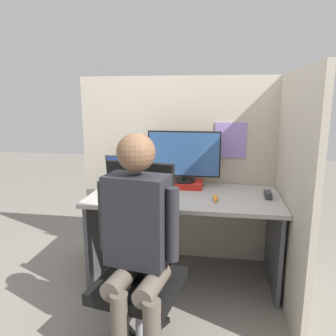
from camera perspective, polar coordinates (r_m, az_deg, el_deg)
name	(u,v)px	position (r m, az deg, el deg)	size (l,w,h in m)	color
ground_plane	(178,305)	(2.58, 1.71, -22.70)	(12.00, 12.00, 0.00)	slate
cubicle_panel_back	(190,170)	(2.97, 3.81, -0.36)	(1.98, 0.05, 1.66)	#B7AD99
cubicle_panel_right	(288,188)	(2.54, 20.22, -3.30)	(0.04, 1.42, 1.66)	#B7AD99
desk	(184,215)	(2.66, 2.86, -8.20)	(1.48, 0.76, 0.72)	#9E9993
paper_box	(184,184)	(2.80, 2.74, -2.83)	(0.32, 0.21, 0.05)	red
monitor	(184,156)	(2.75, 2.80, 2.11)	(0.61, 0.20, 0.43)	black
laptop	(124,180)	(2.85, -7.72, -2.13)	(0.35, 0.25, 0.26)	#2D2D33
mouse	(145,194)	(2.55, -3.99, -4.60)	(0.07, 0.05, 0.03)	black
stapler	(268,195)	(2.61, 17.01, -4.49)	(0.05, 0.12, 0.05)	#2D2D33
carrot_toy	(215,200)	(2.42, 8.25, -5.49)	(0.04, 0.15, 0.04)	orange
office_chair	(140,256)	(2.06, -4.95, -15.04)	(0.55, 0.60, 1.08)	black
person	(137,233)	(1.82, -5.42, -11.23)	(0.47, 0.44, 1.29)	brown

